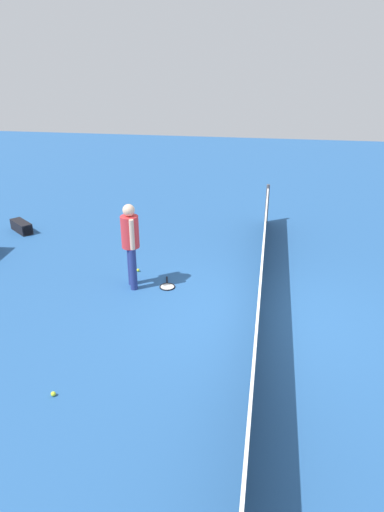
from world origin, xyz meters
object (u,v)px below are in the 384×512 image
Objects in this scene: tennis_ball_midcourt at (53,394)px; tennis_racket_near_player at (167,286)px; equipment_bag at (22,227)px; player_near_side at (130,239)px; tennis_ball_near_player at (138,270)px.

tennis_racket_near_player is at bearing 166.68° from tennis_ball_midcourt.
equipment_bag is at bearing -117.48° from tennis_racket_near_player.
equipment_bag reaches higher than tennis_racket_near_player.
equipment_bag is (-2.42, -3.78, -0.87)m from player_near_side.
tennis_racket_near_player is (-0.11, 0.67, -1.00)m from player_near_side.
tennis_ball_near_player is at bearing -125.88° from tennis_racket_near_player.
tennis_ball_near_player and tennis_ball_midcourt have the same top height.
tennis_ball_near_player is at bearing -171.42° from player_near_side.
tennis_ball_midcourt is at bearing -0.17° from tennis_ball_near_player.
tennis_racket_near_player is 3.40m from tennis_ball_midcourt.
equipment_bag reaches higher than tennis_ball_near_player.
equipment_bag is (-1.76, -3.68, 0.11)m from tennis_ball_near_player.
tennis_racket_near_player is at bearing 54.12° from tennis_ball_near_player.
equipment_bag is at bearing -146.86° from tennis_ball_midcourt.
tennis_ball_near_player is 3.86m from tennis_ball_midcourt.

